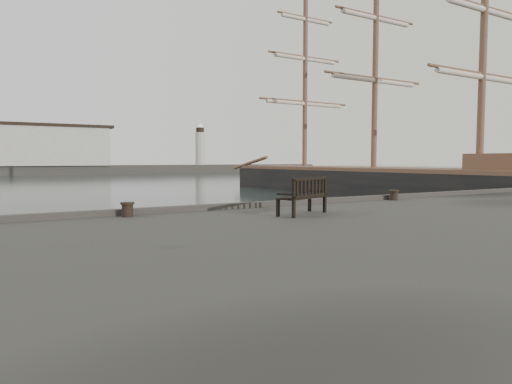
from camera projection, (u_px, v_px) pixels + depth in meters
ground at (254, 252)px, 15.51m from camera, size 400.00×400.00×0.00m
breakwater at (6, 154)px, 92.03m from camera, size 140.00×9.50×12.20m
bench at (303, 203)px, 13.19m from camera, size 1.91×1.25×1.04m
bollard_left at (127, 209)px, 12.68m from camera, size 0.49×0.49×0.40m
bollard_right at (394, 195)px, 17.94m from camera, size 0.47×0.47×0.40m
tall_ship_main at (373, 187)px, 41.37m from camera, size 7.98×36.51×27.28m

